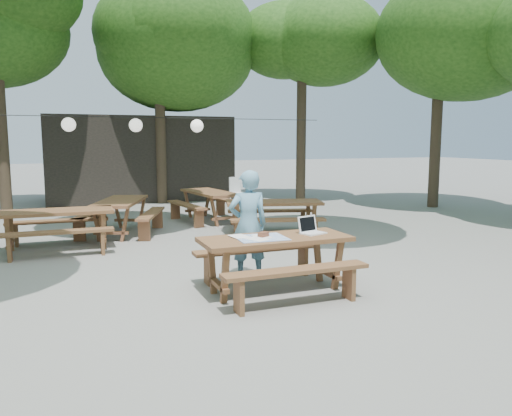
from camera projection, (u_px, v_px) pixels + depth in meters
The scene contains 12 objects.
ground at pixel (212, 275), 7.53m from camera, with size 80.00×80.00×0.00m, color slate.
pavilion at pixel (138, 158), 17.20m from camera, with size 6.00×3.00×2.80m, color black.
main_picnic_table at pixel (275, 263), 6.70m from camera, with size 2.00×1.58×0.75m.
picnic_table_nw at pixel (57, 230), 9.22m from camera, with size 2.01×1.60×0.75m.
picnic_table_ne at pixel (274, 218), 10.58m from camera, with size 2.26×2.05×0.75m.
picnic_table_far_w at pixel (121, 217), 10.78m from camera, with size 2.14×2.33×0.75m.
picnic_table_far_e at pixel (210, 206), 12.54m from camera, with size 1.85×2.12×0.75m.
woman at pixel (248, 225), 7.29m from camera, with size 0.58×0.38×1.60m, color #659BB9.
plastic_chair at pixel (239, 198), 15.32m from camera, with size 0.57×0.57×0.90m.
laptop at pixel (311, 229), 6.89m from camera, with size 0.39×0.35×0.24m.
tabletop_clutter at pixel (261, 237), 6.58m from camera, with size 0.71×0.61×0.08m.
paper_lanterns at pixel (136, 125), 12.67m from camera, with size 9.00×0.34×0.38m.
Camera 1 is at (-2.07, -7.06, 2.04)m, focal length 35.00 mm.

